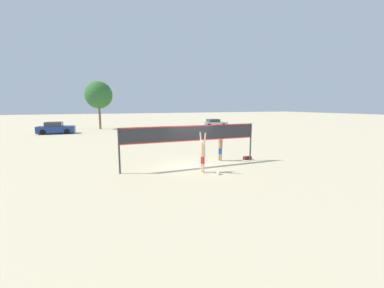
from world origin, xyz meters
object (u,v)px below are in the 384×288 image
Objects in this scene: player_blocker at (220,145)px; player_spiker at (203,152)px; volleyball_net at (192,136)px; tree_left_cluster at (99,95)px; parked_car_near at (214,123)px; gear_bag at (247,158)px; parked_car_mid at (56,128)px; volleyball at (219,172)px.

player_spiker is at bearing -46.68° from player_blocker.
volleyball_net is 27.80m from tree_left_cluster.
tree_left_cluster is at bearing 172.14° from parked_car_near.
player_blocker is 3.78× the size of gear_bag.
volleyball_net is 15.69× the size of gear_bag.
volleyball_net is 4.45m from gear_bag.
tree_left_cluster is (-7.26, 27.16, 4.93)m from gear_bag.
parked_car_near reaches higher than gear_bag.
volleyball_net is at bearing -63.70° from parked_car_mid.
player_spiker reaches higher than player_blocker.
gear_bag is 0.12× the size of parked_car_mid.
volleyball is 29.21m from parked_car_near.
player_blocker is 27.60m from tree_left_cluster.
volleyball_net reaches higher than volleyball.
player_blocker is 9.49× the size of volleyball.
player_spiker is at bearing -156.67° from gear_bag.
player_spiker is 3.18m from player_blocker.
player_spiker is at bearing -91.76° from volleyball_net.
parked_car_mid is (-8.77, 22.74, -1.13)m from volleyball_net.
tree_left_cluster is (-17.37, 3.82, 4.44)m from parked_car_near.
parked_car_mid is (-22.98, -0.87, 0.08)m from parked_car_near.
gear_bag is (4.10, 0.27, -1.69)m from volleyball_net.
parked_car_near is 0.95× the size of parked_car_mid.
volleyball is at bearing -138.84° from player_spiker.
parked_car_near is at bearing -12.41° from tree_left_cluster.
tree_left_cluster is (-3.71, 29.64, 4.93)m from volleyball.
gear_bag reaches higher than volleyball.
tree_left_cluster is at bearing 104.97° from gear_bag.
player_spiker is 0.49× the size of parked_car_mid.
player_blocker is 2.10m from gear_bag.
parked_car_near reaches higher than volleyball.
player_spiker reaches higher than parked_car_mid.
parked_car_near is at bearing -29.57° from player_spiker.
player_spiker is at bearing 131.16° from volleyball.
gear_bag is at bearing 34.85° from volleyball.
volleyball_net is 2.48m from player_blocker.
parked_car_near is (14.21, 23.61, -1.21)m from volleyball_net.
tree_left_cluster is at bearing -168.54° from player_blocker.
parked_car_near is at bearing 62.11° from volleyball.
parked_car_mid reaches higher than gear_bag.
volleyball_net is 39.36× the size of volleyball.
gear_bag is (4.15, 1.79, -1.03)m from player_spiker.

